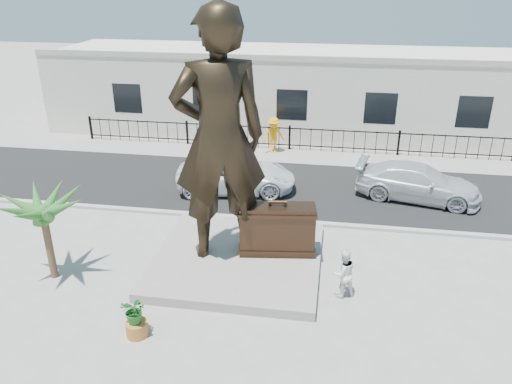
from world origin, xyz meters
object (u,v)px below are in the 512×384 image
(statue, at_px, (219,138))
(suitcase, at_px, (277,229))
(tourist, at_px, (343,273))
(car_white, at_px, (236,175))

(statue, height_order, suitcase, statue)
(statue, xyz_separation_m, tourist, (3.82, -1.38, -3.35))
(suitcase, height_order, car_white, suitcase)
(statue, bearing_deg, tourist, 139.68)
(suitcase, distance_m, car_white, 5.85)
(statue, xyz_separation_m, suitcase, (1.73, 0.20, -2.98))
(tourist, bearing_deg, car_white, -85.50)
(suitcase, distance_m, tourist, 2.65)
(car_white, bearing_deg, suitcase, -163.92)
(suitcase, bearing_deg, statue, 179.06)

